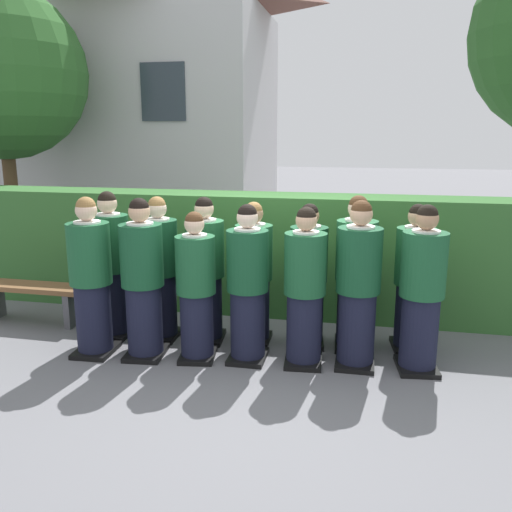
{
  "coord_description": "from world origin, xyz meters",
  "views": [
    {
      "loc": [
        1.12,
        -5.09,
        2.33
      ],
      "look_at": [
        0.0,
        0.26,
        1.05
      ],
      "focal_mm": 37.93,
      "sensor_mm": 36.0,
      "label": 1
    }
  ],
  "objects_px": {
    "student_rear_row_1": "(160,272)",
    "student_rear_row_3": "(254,277)",
    "student_front_row_1": "(143,283)",
    "student_rear_row_2": "(205,274)",
    "student_front_row_3": "(248,288)",
    "student_rear_row_6": "(414,282)",
    "student_front_row_4": "(305,291)",
    "student_front_row_2": "(196,290)",
    "student_rear_row_4": "(308,279)",
    "student_rear_row_5": "(355,277)",
    "student_front_row_6": "(422,293)",
    "student_front_row_5": "(358,289)",
    "wooden_bench": "(32,295)",
    "student_front_row_0": "(91,281)",
    "student_rear_row_0": "(111,268)"
  },
  "relations": [
    {
      "from": "student_rear_row_4",
      "to": "student_rear_row_6",
      "type": "bearing_deg",
      "value": 4.44
    },
    {
      "from": "student_front_row_0",
      "to": "student_rear_row_2",
      "type": "height_order",
      "value": "student_front_row_0"
    },
    {
      "from": "student_front_row_6",
      "to": "student_front_row_0",
      "type": "bearing_deg",
      "value": -175.2
    },
    {
      "from": "student_rear_row_6",
      "to": "wooden_bench",
      "type": "relative_size",
      "value": 1.13
    },
    {
      "from": "student_rear_row_1",
      "to": "student_rear_row_4",
      "type": "xyz_separation_m",
      "value": [
        1.65,
        0.15,
        -0.03
      ]
    },
    {
      "from": "student_rear_row_0",
      "to": "student_rear_row_4",
      "type": "height_order",
      "value": "student_rear_row_0"
    },
    {
      "from": "student_front_row_0",
      "to": "student_rear_row_1",
      "type": "relative_size",
      "value": 1.03
    },
    {
      "from": "student_front_row_3",
      "to": "student_front_row_2",
      "type": "bearing_deg",
      "value": -171.17
    },
    {
      "from": "student_front_row_6",
      "to": "student_rear_row_0",
      "type": "distance_m",
      "value": 3.38
    },
    {
      "from": "student_front_row_6",
      "to": "student_rear_row_3",
      "type": "bearing_deg",
      "value": 167.23
    },
    {
      "from": "student_rear_row_1",
      "to": "student_rear_row_3",
      "type": "xyz_separation_m",
      "value": [
        1.06,
        0.1,
        -0.02
      ]
    },
    {
      "from": "student_front_row_1",
      "to": "student_rear_row_1",
      "type": "xyz_separation_m",
      "value": [
        -0.03,
        0.53,
        -0.02
      ]
    },
    {
      "from": "student_front_row_4",
      "to": "student_rear_row_6",
      "type": "height_order",
      "value": "student_front_row_4"
    },
    {
      "from": "student_front_row_5",
      "to": "student_rear_row_4",
      "type": "relative_size",
      "value": 1.07
    },
    {
      "from": "student_front_row_3",
      "to": "student_front_row_5",
      "type": "xyz_separation_m",
      "value": [
        1.09,
        0.09,
        0.03
      ]
    },
    {
      "from": "student_front_row_4",
      "to": "student_rear_row_3",
      "type": "relative_size",
      "value": 1.02
    },
    {
      "from": "student_front_row_3",
      "to": "student_rear_row_6",
      "type": "relative_size",
      "value": 1.02
    },
    {
      "from": "student_rear_row_0",
      "to": "student_rear_row_4",
      "type": "distance_m",
      "value": 2.23
    },
    {
      "from": "student_front_row_5",
      "to": "student_rear_row_6",
      "type": "xyz_separation_m",
      "value": [
        0.57,
        0.54,
        -0.05
      ]
    },
    {
      "from": "student_front_row_3",
      "to": "student_rear_row_2",
      "type": "xyz_separation_m",
      "value": [
        -0.58,
        0.43,
        0.0
      ]
    },
    {
      "from": "student_front_row_1",
      "to": "student_rear_row_2",
      "type": "xyz_separation_m",
      "value": [
        0.5,
        0.56,
        -0.02
      ]
    },
    {
      "from": "student_front_row_1",
      "to": "student_rear_row_6",
      "type": "distance_m",
      "value": 2.84
    },
    {
      "from": "student_front_row_0",
      "to": "student_rear_row_5",
      "type": "height_order",
      "value": "student_front_row_0"
    },
    {
      "from": "student_rear_row_3",
      "to": "student_rear_row_5",
      "type": "bearing_deg",
      "value": 2.96
    },
    {
      "from": "student_front_row_6",
      "to": "student_rear_row_5",
      "type": "xyz_separation_m",
      "value": [
        -0.65,
        0.45,
        0.01
      ]
    },
    {
      "from": "student_front_row_3",
      "to": "student_front_row_6",
      "type": "relative_size",
      "value": 0.98
    },
    {
      "from": "student_front_row_6",
      "to": "student_rear_row_6",
      "type": "relative_size",
      "value": 1.04
    },
    {
      "from": "student_front_row_1",
      "to": "student_front_row_5",
      "type": "relative_size",
      "value": 1.0
    },
    {
      "from": "student_front_row_3",
      "to": "student_rear_row_3",
      "type": "relative_size",
      "value": 1.03
    },
    {
      "from": "student_front_row_0",
      "to": "student_front_row_1",
      "type": "distance_m",
      "value": 0.55
    },
    {
      "from": "student_front_row_1",
      "to": "student_front_row_6",
      "type": "xyz_separation_m",
      "value": [
        2.78,
        0.24,
        -0.01
      ]
    },
    {
      "from": "student_front_row_5",
      "to": "student_front_row_4",
      "type": "bearing_deg",
      "value": -172.39
    },
    {
      "from": "student_front_row_2",
      "to": "student_rear_row_4",
      "type": "xyz_separation_m",
      "value": [
        1.07,
        0.63,
        0.01
      ]
    },
    {
      "from": "student_front_row_0",
      "to": "student_rear_row_4",
      "type": "height_order",
      "value": "student_front_row_0"
    },
    {
      "from": "student_rear_row_6",
      "to": "student_rear_row_5",
      "type": "bearing_deg",
      "value": -172.99
    },
    {
      "from": "student_front_row_4",
      "to": "wooden_bench",
      "type": "distance_m",
      "value": 3.49
    },
    {
      "from": "student_front_row_1",
      "to": "student_rear_row_0",
      "type": "distance_m",
      "value": 0.77
    },
    {
      "from": "student_rear_row_1",
      "to": "student_rear_row_4",
      "type": "height_order",
      "value": "student_rear_row_1"
    },
    {
      "from": "student_rear_row_5",
      "to": "wooden_bench",
      "type": "relative_size",
      "value": 1.19
    },
    {
      "from": "student_front_row_0",
      "to": "student_front_row_3",
      "type": "relative_size",
      "value": 1.03
    },
    {
      "from": "student_front_row_1",
      "to": "student_front_row_4",
      "type": "bearing_deg",
      "value": 5.24
    },
    {
      "from": "student_front_row_3",
      "to": "student_rear_row_5",
      "type": "relative_size",
      "value": 0.97
    },
    {
      "from": "student_front_row_1",
      "to": "student_rear_row_2",
      "type": "distance_m",
      "value": 0.75
    },
    {
      "from": "student_front_row_3",
      "to": "student_rear_row_6",
      "type": "bearing_deg",
      "value": 20.79
    },
    {
      "from": "student_front_row_5",
      "to": "student_rear_row_2",
      "type": "height_order",
      "value": "student_front_row_5"
    },
    {
      "from": "student_front_row_4",
      "to": "student_rear_row_4",
      "type": "relative_size",
      "value": 1.02
    },
    {
      "from": "student_front_row_2",
      "to": "student_rear_row_0",
      "type": "relative_size",
      "value": 0.92
    },
    {
      "from": "student_front_row_4",
      "to": "student_rear_row_5",
      "type": "bearing_deg",
      "value": 48.3
    },
    {
      "from": "student_front_row_5",
      "to": "student_rear_row_6",
      "type": "height_order",
      "value": "student_front_row_5"
    },
    {
      "from": "student_front_row_3",
      "to": "student_rear_row_1",
      "type": "relative_size",
      "value": 1.0
    }
  ]
}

